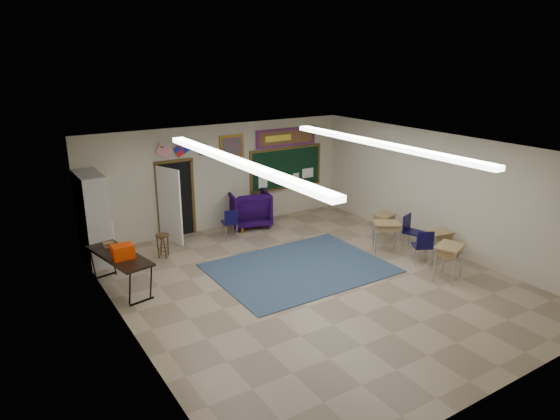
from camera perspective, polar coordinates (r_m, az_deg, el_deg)
floor at (r=11.21m, az=3.76°, el=-8.31°), size 9.00×9.00×0.00m
back_wall at (r=14.37m, az=-6.75°, el=3.79°), size 8.00×0.04×3.00m
front_wall at (r=7.78m, az=24.17°, el=-9.84°), size 8.00×0.04×3.00m
left_wall at (r=9.01m, az=-17.17°, el=-5.31°), size 0.04×9.00×3.00m
right_wall at (r=13.32m, az=17.95°, el=1.95°), size 0.04×9.00×3.00m
ceiling at (r=10.27m, az=4.09°, el=6.94°), size 8.00×9.00×0.04m
area_rug at (r=11.90m, az=2.27°, el=-6.64°), size 4.00×3.00×0.02m
fluorescent_strips at (r=10.28m, az=4.08°, el=6.61°), size 3.86×6.00×0.10m
doorway at (r=13.79m, az=-12.02°, el=1.03°), size 1.10×0.89×2.16m
chalkboard at (r=15.40m, az=0.72°, el=4.69°), size 2.55×0.14×1.30m
bulletin_board at (r=15.22m, az=0.72°, el=8.31°), size 2.10×0.05×0.55m
framed_art_print at (r=14.32m, az=-5.54°, el=7.25°), size 0.75×0.05×0.65m
wall_clock at (r=13.95m, az=-8.85°, el=6.85°), size 0.32×0.05×0.32m
wall_flags at (r=13.59m, az=-12.13°, el=6.95°), size 1.16×0.06×0.70m
storage_cabinet at (r=12.75m, az=-20.52°, el=-0.88°), size 0.59×1.25×2.20m
wingback_armchair at (r=14.64m, az=-3.56°, el=0.17°), size 1.38×1.40×1.05m
student_chair_reading at (r=13.76m, az=-5.78°, el=-1.50°), size 0.48×0.48×0.84m
student_chair_desk_a at (r=12.45m, az=15.91°, el=-4.05°), size 0.61×0.61×0.89m
student_chair_desk_b at (r=13.28m, az=14.98°, el=-2.56°), size 0.59×0.59×0.91m
student_desk_front_left at (r=12.98m, az=12.02°, el=-2.86°), size 0.83×0.78×0.80m
student_desk_front_right at (r=13.91m, az=11.83°, el=-1.69°), size 0.67×0.56×0.70m
student_desk_back_left at (r=11.78m, az=18.70°, el=-5.50°), size 0.83×0.73×0.82m
student_desk_back_right at (r=12.87m, az=17.68°, el=-3.67°), size 0.68×0.56×0.73m
folding_table at (r=11.27m, az=-17.74°, el=-6.58°), size 1.00×2.01×1.10m
wooden_stool at (r=12.77m, az=-13.23°, el=-3.96°), size 0.34×0.34×0.59m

